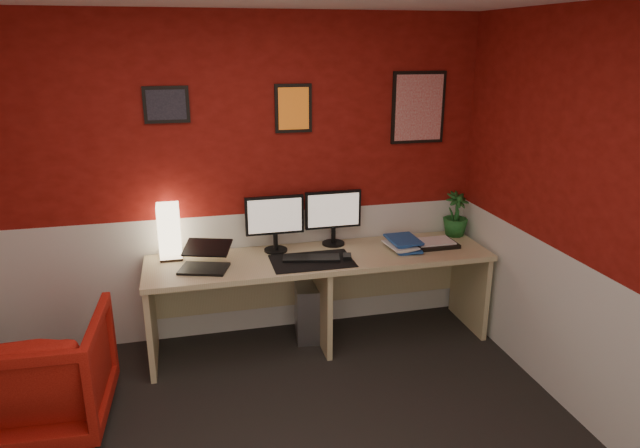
{
  "coord_description": "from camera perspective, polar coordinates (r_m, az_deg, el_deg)",
  "views": [
    {
      "loc": [
        -0.3,
        -2.5,
        2.28
      ],
      "look_at": [
        0.6,
        1.21,
        1.05
      ],
      "focal_mm": 31.94,
      "sensor_mm": 36.0,
      "label": 1
    }
  ],
  "objects": [
    {
      "name": "art_right",
      "position": [
        4.64,
        9.82,
        11.42
      ],
      "size": [
        0.44,
        0.02,
        0.56
      ],
      "primitive_type": "cube",
      "color": "red",
      "rests_on": "wall_back"
    },
    {
      "name": "art_center",
      "position": [
        4.35,
        -2.69,
        11.5
      ],
      "size": [
        0.28,
        0.02,
        0.36
      ],
      "primitive_type": "cube",
      "color": "orange",
      "rests_on": "wall_back"
    },
    {
      "name": "art_left",
      "position": [
        4.26,
        -15.14,
        11.47
      ],
      "size": [
        0.32,
        0.02,
        0.26
      ],
      "primitive_type": "cube",
      "color": "black",
      "rests_on": "wall_back"
    },
    {
      "name": "wainscot_back",
      "position": [
        4.62,
        -8.89,
        -5.05
      ],
      "size": [
        4.0,
        0.01,
        1.0
      ],
      "primitive_type": "cube",
      "color": "silver",
      "rests_on": "ground"
    },
    {
      "name": "book_top",
      "position": [
        4.46,
        7.01,
        -1.74
      ],
      "size": [
        0.23,
        0.31,
        0.03
      ],
      "primitive_type": "imported",
      "rotation": [
        0.0,
        0.0,
        0.02
      ],
      "color": "#204B95",
      "rests_on": "book_middle"
    },
    {
      "name": "keyboard",
      "position": [
        4.23,
        -0.89,
        -3.42
      ],
      "size": [
        0.44,
        0.22,
        0.02
      ],
      "primitive_type": "cube",
      "rotation": [
        0.0,
        0.0,
        -0.21
      ],
      "color": "black",
      "rests_on": "desk_mat"
    },
    {
      "name": "mouse",
      "position": [
        4.24,
        2.74,
        -3.28
      ],
      "size": [
        0.08,
        0.11,
        0.03
      ],
      "primitive_type": "cube",
      "rotation": [
        0.0,
        0.0,
        -0.24
      ],
      "color": "black",
      "rests_on": "desk_mat"
    },
    {
      "name": "wall_right",
      "position": [
        3.55,
        27.59,
        -1.07
      ],
      "size": [
        0.01,
        3.5,
        2.5
      ],
      "primitive_type": "cube",
      "color": "maroon",
      "rests_on": "ground"
    },
    {
      "name": "wall_back",
      "position": [
        4.39,
        -9.36,
        4.04
      ],
      "size": [
        4.0,
        0.01,
        2.5
      ],
      "primitive_type": "cube",
      "color": "maroon",
      "rests_on": "ground"
    },
    {
      "name": "desk",
      "position": [
        4.46,
        0.06,
        -7.6
      ],
      "size": [
        2.6,
        0.65,
        0.73
      ],
      "primitive_type": "cube",
      "color": "tan",
      "rests_on": "ground"
    },
    {
      "name": "armchair",
      "position": [
        3.93,
        -26.33,
        -13.29
      ],
      "size": [
        0.82,
        0.84,
        0.73
      ],
      "primitive_type": "imported",
      "rotation": [
        0.0,
        0.0,
        3.09
      ],
      "color": "#B52016",
      "rests_on": "ground"
    },
    {
      "name": "desk_mat",
      "position": [
        4.2,
        -0.8,
        -3.73
      ],
      "size": [
        0.6,
        0.38,
        0.01
      ],
      "primitive_type": "cube",
      "color": "black",
      "rests_on": "desk"
    },
    {
      "name": "potted_plant",
      "position": [
        4.84,
        13.44,
        0.95
      ],
      "size": [
        0.25,
        0.25,
        0.37
      ],
      "primitive_type": "imported",
      "rotation": [
        0.0,
        0.0,
        0.26
      ],
      "color": "#19591E",
      "rests_on": "desk"
    },
    {
      "name": "zen_tray",
      "position": [
        4.61,
        11.31,
        -1.95
      ],
      "size": [
        0.35,
        0.25,
        0.03
      ],
      "primitive_type": "cube",
      "rotation": [
        0.0,
        0.0,
        0.01
      ],
      "color": "black",
      "rests_on": "desk"
    },
    {
      "name": "monitor_right",
      "position": [
        4.47,
        1.37,
        1.47
      ],
      "size": [
        0.45,
        0.06,
        0.58
      ],
      "primitive_type": "cube",
      "color": "black",
      "rests_on": "desk"
    },
    {
      "name": "book_bottom",
      "position": [
        4.46,
        7.46,
        -2.47
      ],
      "size": [
        0.23,
        0.29,
        0.02
      ],
      "primitive_type": "imported",
      "rotation": [
        0.0,
        0.0,
        -0.15
      ],
      "color": "#204B95",
      "rests_on": "desk"
    },
    {
      "name": "book_middle",
      "position": [
        4.42,
        6.92,
        -2.29
      ],
      "size": [
        0.23,
        0.29,
        0.02
      ],
      "primitive_type": "imported",
      "rotation": [
        0.0,
        0.0,
        0.1
      ],
      "color": "silver",
      "rests_on": "book_bottom"
    },
    {
      "name": "monitor_left",
      "position": [
        4.33,
        -4.54,
        0.89
      ],
      "size": [
        0.45,
        0.06,
        0.58
      ],
      "primitive_type": "cube",
      "color": "black",
      "rests_on": "desk"
    },
    {
      "name": "shoji_lamp",
      "position": [
        4.34,
        -14.85,
        -0.88
      ],
      "size": [
        0.16,
        0.16,
        0.4
      ],
      "primitive_type": "cube",
      "color": "#FFE5B2",
      "rests_on": "desk"
    },
    {
      "name": "pc_tower",
      "position": [
        4.65,
        -1.22,
        -8.38
      ],
      "size": [
        0.26,
        0.47,
        0.45
      ],
      "primitive_type": "cube",
      "rotation": [
        0.0,
        0.0,
        -0.13
      ],
      "color": "#99999E",
      "rests_on": "ground"
    },
    {
      "name": "wainscot_right",
      "position": [
        3.83,
        25.91,
        -11.75
      ],
      "size": [
        0.01,
        3.5,
        1.0
      ],
      "primitive_type": "cube",
      "color": "silver",
      "rests_on": "ground"
    },
    {
      "name": "laptop",
      "position": [
        4.1,
        -11.64,
        -3.1
      ],
      "size": [
        0.39,
        0.32,
        0.22
      ],
      "primitive_type": "cube",
      "rotation": [
        0.0,
        0.0,
        -0.32
      ],
      "color": "black",
      "rests_on": "desk"
    }
  ]
}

